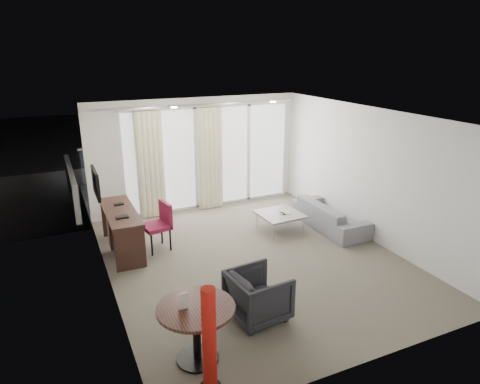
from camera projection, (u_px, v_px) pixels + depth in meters
name	position (u px, v px, depth m)	size (l,w,h in m)	color
floor	(254.00, 259.00, 7.78)	(5.00, 6.00, 0.00)	#60594B
ceiling	(255.00, 115.00, 6.95)	(5.00, 6.00, 0.00)	white
wall_left	(105.00, 213.00, 6.39)	(0.00, 6.00, 2.60)	silver
wall_right	(369.00, 174.00, 8.35)	(0.00, 6.00, 2.60)	silver
wall_front	(373.00, 268.00, 4.78)	(5.00, 0.00, 2.60)	silver
window_panel	(210.00, 157.00, 10.09)	(4.00, 0.02, 2.38)	white
window_frame	(210.00, 157.00, 10.08)	(4.10, 0.06, 2.44)	white
curtain_left	(151.00, 165.00, 9.38)	(0.60, 0.20, 2.38)	beige
curtain_right	(210.00, 159.00, 9.93)	(0.60, 0.20, 2.38)	beige
curtain_track	(199.00, 105.00, 9.43)	(4.80, 0.04, 0.04)	#B2B2B7
downlight_a	(174.00, 107.00, 7.98)	(0.12, 0.12, 0.02)	#FFE0B2
downlight_b	(273.00, 102.00, 8.81)	(0.12, 0.12, 0.02)	#FFE0B2
desk	(122.00, 231.00, 7.98)	(0.54, 1.72, 0.81)	#341D16
tv	(96.00, 183.00, 7.64)	(0.05, 0.80, 0.50)	black
desk_chair	(156.00, 227.00, 8.01)	(0.50, 0.47, 0.92)	maroon
round_table	(197.00, 334.00, 5.15)	(0.94, 0.94, 0.75)	#3D2018
menu_card	(183.00, 311.00, 5.00)	(0.11, 0.02, 0.21)	white
red_lamp	(209.00, 340.00, 4.62)	(0.26, 0.26, 1.28)	#B2160E
tub_armchair	(258.00, 295.00, 5.99)	(0.75, 0.77, 0.70)	black
coffee_table	(280.00, 222.00, 8.94)	(0.85, 0.85, 0.38)	gray
remote	(283.00, 215.00, 8.87)	(0.06, 0.18, 0.02)	black
magazine	(284.00, 213.00, 8.95)	(0.20, 0.26, 0.01)	gray
sofa	(330.00, 215.00, 9.06)	(1.91, 0.75, 0.56)	slate
terrace_slab	(192.00, 189.00, 11.80)	(5.60, 3.00, 0.12)	#4D4D50
rattan_chair_a	(192.00, 171.00, 11.92)	(0.53, 0.53, 0.77)	brown
rattan_chair_b	(250.00, 159.00, 12.97)	(0.60, 0.60, 0.88)	brown
rattan_table	(229.00, 179.00, 11.63)	(0.50, 0.50, 0.50)	brown
balustrade	(176.00, 158.00, 12.88)	(5.50, 0.06, 1.05)	#B2B2B7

